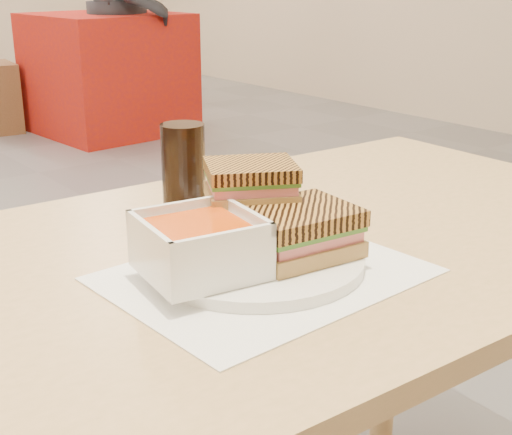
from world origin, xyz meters
TOP-DOWN VIEW (x-y plane):
  - main_table at (0.11, -1.93)m, footprint 1.23×0.75m
  - tray_liner at (0.01, -2.01)m, footprint 0.37×0.29m
  - plate at (0.02, -1.99)m, footprint 0.27×0.27m
  - soup_bowl at (-0.06, -1.99)m, footprint 0.14×0.14m
  - panini_lower at (0.06, -2.02)m, footprint 0.14×0.12m
  - panini_upper at (0.05, -1.94)m, footprint 0.14×0.13m
  - cola_glass at (0.06, -1.77)m, footprint 0.06×0.06m
  - bg_table_1 at (1.86, 1.99)m, footprint 0.98×0.98m
  - bg_chair_1r at (2.70, 2.72)m, footprint 0.50×0.50m
  - patron_b at (2.03, 1.83)m, footprint 1.06×0.96m

SIDE VIEW (x-z plane):
  - bg_chair_1r at x=2.70m, z-range 0.00..0.46m
  - bg_table_1 at x=1.86m, z-range 0.00..0.81m
  - main_table at x=0.11m, z-range 0.26..1.01m
  - tray_liner at x=0.01m, z-range 0.75..0.75m
  - plate at x=0.02m, z-range 0.75..0.77m
  - panini_lower at x=0.06m, z-range 0.77..0.83m
  - soup_bowl at x=-0.06m, z-range 0.76..0.83m
  - cola_glass at x=0.06m, z-range 0.75..0.89m
  - panini_upper at x=0.05m, z-range 0.82..0.87m
  - patron_b at x=2.03m, z-range 0.00..1.78m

